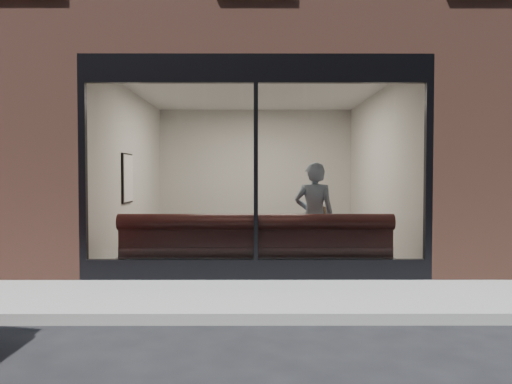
{
  "coord_description": "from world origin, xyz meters",
  "views": [
    {
      "loc": [
        -0.02,
        -5.02,
        1.51
      ],
      "look_at": [
        0.0,
        2.4,
        1.25
      ],
      "focal_mm": 35.0,
      "sensor_mm": 36.0,
      "label": 1
    }
  ],
  "objects_px": {
    "banquette": "(256,260)",
    "cafe_chair_right": "(315,248)",
    "cafe_table_left": "(160,222)",
    "cafe_table_right": "(290,218)",
    "person": "(314,217)"
  },
  "relations": [
    {
      "from": "banquette",
      "to": "cafe_table_left",
      "type": "bearing_deg",
      "value": 160.35
    },
    {
      "from": "banquette",
      "to": "person",
      "type": "height_order",
      "value": "person"
    },
    {
      "from": "banquette",
      "to": "person",
      "type": "distance_m",
      "value": 1.15
    },
    {
      "from": "banquette",
      "to": "cafe_chair_right",
      "type": "height_order",
      "value": "banquette"
    },
    {
      "from": "cafe_table_left",
      "to": "cafe_chair_right",
      "type": "height_order",
      "value": "cafe_table_left"
    },
    {
      "from": "cafe_table_left",
      "to": "cafe_table_right",
      "type": "distance_m",
      "value": 2.29
    },
    {
      "from": "cafe_table_left",
      "to": "cafe_chair_right",
      "type": "xyz_separation_m",
      "value": [
        2.57,
        0.6,
        -0.5
      ]
    },
    {
      "from": "cafe_table_right",
      "to": "cafe_chair_right",
      "type": "height_order",
      "value": "cafe_table_right"
    },
    {
      "from": "person",
      "to": "cafe_table_left",
      "type": "relative_size",
      "value": 2.94
    },
    {
      "from": "cafe_table_left",
      "to": "cafe_table_right",
      "type": "bearing_deg",
      "value": 20.12
    },
    {
      "from": "banquette",
      "to": "cafe_chair_right",
      "type": "xyz_separation_m",
      "value": [
        1.03,
        1.15,
        0.01
      ]
    },
    {
      "from": "cafe_table_left",
      "to": "cafe_table_right",
      "type": "height_order",
      "value": "same"
    },
    {
      "from": "banquette",
      "to": "cafe_chair_right",
      "type": "bearing_deg",
      "value": 48.24
    },
    {
      "from": "banquette",
      "to": "cafe_table_right",
      "type": "height_order",
      "value": "cafe_table_right"
    },
    {
      "from": "banquette",
      "to": "cafe_chair_right",
      "type": "relative_size",
      "value": 10.73
    }
  ]
}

